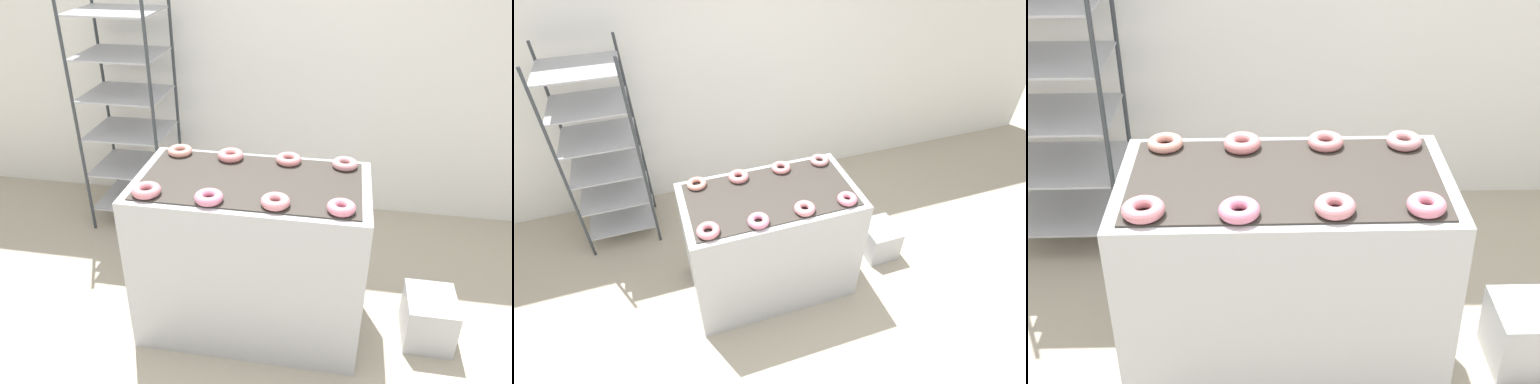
% 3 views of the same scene
% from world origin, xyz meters
% --- Properties ---
extents(ground_plane, '(14.00, 14.00, 0.00)m').
position_xyz_m(ground_plane, '(0.00, 0.00, 0.00)').
color(ground_plane, '#B2A893').
extents(wall_back, '(8.00, 0.05, 2.80)m').
position_xyz_m(wall_back, '(0.00, 2.12, 1.40)').
color(wall_back, white).
rests_on(wall_back, ground_plane).
extents(fryer_machine, '(1.27, 0.70, 0.98)m').
position_xyz_m(fryer_machine, '(0.00, 0.60, 0.49)').
color(fryer_machine, '#B7BABF').
rests_on(fryer_machine, ground_plane).
extents(baking_rack_cart, '(0.62, 0.53, 1.80)m').
position_xyz_m(baking_rack_cart, '(-1.14, 1.66, 0.91)').
color(baking_rack_cart, '#33383D').
rests_on(baking_rack_cart, ground_plane).
extents(glaze_bin, '(0.28, 0.32, 0.30)m').
position_xyz_m(glaze_bin, '(1.05, 0.62, 0.15)').
color(glaze_bin, '#B7BABF').
rests_on(glaze_bin, ground_plane).
extents(donut_near_left, '(0.15, 0.15, 0.05)m').
position_xyz_m(donut_near_left, '(-0.50, 0.36, 1.01)').
color(donut_near_left, '#D87F89').
rests_on(donut_near_left, fryer_machine).
extents(donut_near_midleft, '(0.14, 0.14, 0.05)m').
position_xyz_m(donut_near_midleft, '(-0.17, 0.34, 1.01)').
color(donut_near_midleft, pink).
rests_on(donut_near_midleft, fryer_machine).
extents(donut_near_midright, '(0.15, 0.15, 0.05)m').
position_xyz_m(donut_near_midright, '(0.17, 0.36, 1.01)').
color(donut_near_midright, pink).
rests_on(donut_near_midright, fryer_machine).
extents(donut_near_right, '(0.14, 0.14, 0.05)m').
position_xyz_m(donut_near_right, '(0.48, 0.36, 1.01)').
color(donut_near_right, pink).
rests_on(donut_near_right, fryer_machine).
extents(donut_far_left, '(0.14, 0.14, 0.04)m').
position_xyz_m(donut_far_left, '(-0.48, 0.86, 1.00)').
color(donut_far_left, '#E39687').
rests_on(donut_far_left, fryer_machine).
extents(donut_far_midleft, '(0.15, 0.15, 0.05)m').
position_xyz_m(donut_far_midleft, '(-0.17, 0.84, 1.01)').
color(donut_far_midleft, pink).
rests_on(donut_far_midleft, fryer_machine).
extents(donut_far_midright, '(0.14, 0.14, 0.04)m').
position_xyz_m(donut_far_midright, '(0.17, 0.85, 1.01)').
color(donut_far_midright, '#DC8689').
rests_on(donut_far_midright, fryer_machine).
extents(donut_far_right, '(0.14, 0.14, 0.04)m').
position_xyz_m(donut_far_right, '(0.49, 0.85, 1.01)').
color(donut_far_right, '#D28E93').
rests_on(donut_far_right, fryer_machine).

